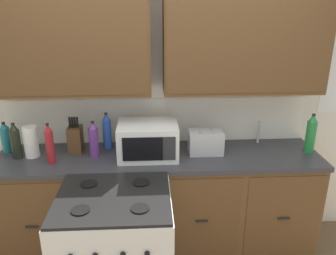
{
  "coord_description": "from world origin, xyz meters",
  "views": [
    {
      "loc": [
        -0.06,
        -2.28,
        2.13
      ],
      "look_at": [
        0.08,
        0.27,
        1.19
      ],
      "focal_mm": 36.52,
      "sensor_mm": 36.0,
      "label": 1
    }
  ],
  "objects_px": {
    "paper_towel_roll": "(31,142)",
    "bottle_dark": "(16,141)",
    "bottle_blue": "(107,131)",
    "stove_range": "(117,254)",
    "bottle_red": "(50,144)",
    "bottle_violet": "(94,139)",
    "bottle_teal": "(6,138)",
    "microwave": "(148,140)",
    "toaster": "(206,142)",
    "knife_block": "(75,139)",
    "bottle_green": "(311,134)"
  },
  "relations": [
    {
      "from": "knife_block",
      "to": "paper_towel_roll",
      "type": "xyz_separation_m",
      "value": [
        -0.34,
        -0.08,
        0.01
      ]
    },
    {
      "from": "bottle_red",
      "to": "bottle_teal",
      "type": "xyz_separation_m",
      "value": [
        -0.43,
        0.23,
        -0.03
      ]
    },
    {
      "from": "knife_block",
      "to": "bottle_violet",
      "type": "bearing_deg",
      "value": -30.62
    },
    {
      "from": "knife_block",
      "to": "bottle_green",
      "type": "bearing_deg",
      "value": -3.23
    },
    {
      "from": "toaster",
      "to": "knife_block",
      "type": "distance_m",
      "value": 1.09
    },
    {
      "from": "bottle_teal",
      "to": "knife_block",
      "type": "bearing_deg",
      "value": -2.68
    },
    {
      "from": "toaster",
      "to": "bottle_violet",
      "type": "height_order",
      "value": "bottle_violet"
    },
    {
      "from": "bottle_blue",
      "to": "microwave",
      "type": "bearing_deg",
      "value": -27.05
    },
    {
      "from": "bottle_green",
      "to": "bottle_violet",
      "type": "relative_size",
      "value": 1.11
    },
    {
      "from": "paper_towel_roll",
      "to": "bottle_blue",
      "type": "bearing_deg",
      "value": 12.67
    },
    {
      "from": "bottle_blue",
      "to": "toaster",
      "type": "bearing_deg",
      "value": -9.66
    },
    {
      "from": "bottle_dark",
      "to": "toaster",
      "type": "bearing_deg",
      "value": 0.57
    },
    {
      "from": "bottle_blue",
      "to": "bottle_green",
      "type": "bearing_deg",
      "value": -5.65
    },
    {
      "from": "paper_towel_roll",
      "to": "bottle_dark",
      "type": "relative_size",
      "value": 0.87
    },
    {
      "from": "toaster",
      "to": "paper_towel_roll",
      "type": "distance_m",
      "value": 1.43
    },
    {
      "from": "knife_block",
      "to": "bottle_blue",
      "type": "relative_size",
      "value": 0.97
    },
    {
      "from": "knife_block",
      "to": "bottle_dark",
      "type": "distance_m",
      "value": 0.46
    },
    {
      "from": "bottle_green",
      "to": "knife_block",
      "type": "bearing_deg",
      "value": 176.77
    },
    {
      "from": "bottle_green",
      "to": "bottle_teal",
      "type": "relative_size",
      "value": 1.26
    },
    {
      "from": "toaster",
      "to": "bottle_green",
      "type": "bearing_deg",
      "value": -1.8
    },
    {
      "from": "bottle_green",
      "to": "bottle_teal",
      "type": "xyz_separation_m",
      "value": [
        -2.54,
        0.14,
        -0.03
      ]
    },
    {
      "from": "toaster",
      "to": "bottle_red",
      "type": "height_order",
      "value": "bottle_red"
    },
    {
      "from": "bottle_dark",
      "to": "microwave",
      "type": "bearing_deg",
      "value": -1.17
    },
    {
      "from": "bottle_blue",
      "to": "bottle_teal",
      "type": "relative_size",
      "value": 1.21
    },
    {
      "from": "microwave",
      "to": "bottle_green",
      "type": "xyz_separation_m",
      "value": [
        1.35,
        0.01,
        0.02
      ]
    },
    {
      "from": "bottle_violet",
      "to": "stove_range",
      "type": "bearing_deg",
      "value": -71.91
    },
    {
      "from": "bottle_green",
      "to": "bottle_dark",
      "type": "xyz_separation_m",
      "value": [
        -2.41,
        0.01,
        -0.02
      ]
    },
    {
      "from": "stove_range",
      "to": "paper_towel_roll",
      "type": "xyz_separation_m",
      "value": [
        -0.72,
        0.66,
        0.6
      ]
    },
    {
      "from": "knife_block",
      "to": "bottle_teal",
      "type": "xyz_separation_m",
      "value": [
        -0.58,
        0.03,
        0.01
      ]
    },
    {
      "from": "paper_towel_roll",
      "to": "toaster",
      "type": "bearing_deg",
      "value": -0.25
    },
    {
      "from": "microwave",
      "to": "bottle_green",
      "type": "relative_size",
      "value": 1.43
    },
    {
      "from": "bottle_blue",
      "to": "bottle_teal",
      "type": "xyz_separation_m",
      "value": [
        -0.84,
        -0.03,
        -0.03
      ]
    },
    {
      "from": "stove_range",
      "to": "bottle_violet",
      "type": "xyz_separation_m",
      "value": [
        -0.21,
        0.63,
        0.62
      ]
    },
    {
      "from": "toaster",
      "to": "bottle_dark",
      "type": "bearing_deg",
      "value": -179.43
    },
    {
      "from": "stove_range",
      "to": "paper_towel_roll",
      "type": "relative_size",
      "value": 3.65
    },
    {
      "from": "bottle_green",
      "to": "bottle_red",
      "type": "bearing_deg",
      "value": -177.44
    },
    {
      "from": "bottle_violet",
      "to": "bottle_blue",
      "type": "bearing_deg",
      "value": 60.26
    },
    {
      "from": "microwave",
      "to": "toaster",
      "type": "bearing_deg",
      "value": 4.41
    },
    {
      "from": "bottle_red",
      "to": "bottle_blue",
      "type": "distance_m",
      "value": 0.49
    },
    {
      "from": "bottle_dark",
      "to": "bottle_teal",
      "type": "bearing_deg",
      "value": 135.57
    },
    {
      "from": "stove_range",
      "to": "bottle_violet",
      "type": "relative_size",
      "value": 3.14
    },
    {
      "from": "bottle_red",
      "to": "stove_range",
      "type": "bearing_deg",
      "value": -45.05
    },
    {
      "from": "knife_block",
      "to": "toaster",
      "type": "bearing_deg",
      "value": -4.37
    },
    {
      "from": "stove_range",
      "to": "knife_block",
      "type": "relative_size",
      "value": 3.06
    },
    {
      "from": "bottle_violet",
      "to": "bottle_dark",
      "type": "xyz_separation_m",
      "value": [
        -0.62,
        0.0,
        -0.0
      ]
    },
    {
      "from": "paper_towel_roll",
      "to": "bottle_red",
      "type": "distance_m",
      "value": 0.23
    },
    {
      "from": "bottle_violet",
      "to": "bottle_teal",
      "type": "distance_m",
      "value": 0.76
    },
    {
      "from": "bottle_teal",
      "to": "bottle_green",
      "type": "bearing_deg",
      "value": -3.1
    },
    {
      "from": "bottle_blue",
      "to": "bottle_violet",
      "type": "distance_m",
      "value": 0.18
    },
    {
      "from": "microwave",
      "to": "bottle_blue",
      "type": "bearing_deg",
      "value": 152.95
    }
  ]
}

